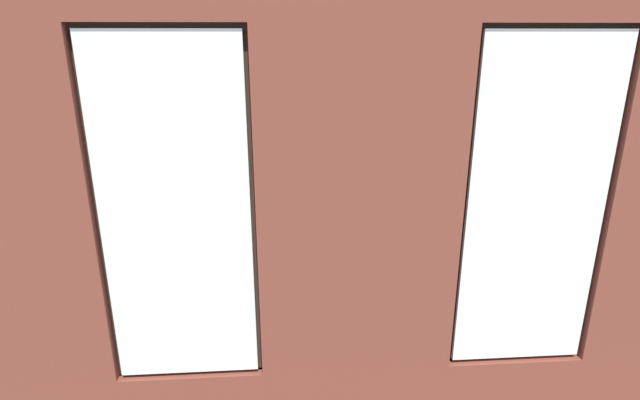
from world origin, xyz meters
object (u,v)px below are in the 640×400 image
object	(u,v)px
potted_plant_beside_window_right	(175,323)
potted_plant_between_couches	(532,283)
potted_plant_near_tv	(118,269)
potted_plant_by_left_couch	(446,211)
couch_by_window	(362,351)
tv_flatscreen	(94,225)
remote_black	(306,236)
candle_jar	(274,238)
potted_plant_corner_near_left	(458,158)
couch_left	(518,258)
cup_ceramic	(314,237)
potted_plant_corner_far_left	(640,300)
coffee_table	(306,241)
media_console	(101,269)
remote_silver	(333,230)
potted_plant_mid_room_small	(396,233)

from	to	relation	value
potted_plant_beside_window_right	potted_plant_between_couches	size ratio (longest dim) A/B	0.79
potted_plant_near_tv	potted_plant_by_left_couch	bearing A→B (deg)	-151.27
couch_by_window	tv_flatscreen	bearing A→B (deg)	-34.90
remote_black	potted_plant_near_tv	xyz separation A→B (m)	(1.87, 1.20, 0.21)
candle_jar	remote_black	distance (m)	0.41
potted_plant_between_couches	potted_plant_near_tv	world-z (taller)	potted_plant_between_couches
potted_plant_corner_near_left	potted_plant_by_left_couch	world-z (taller)	potted_plant_corner_near_left
candle_jar	remote_black	xyz separation A→B (m)	(-0.39, -0.13, -0.04)
couch_left	candle_jar	world-z (taller)	couch_left
couch_by_window	cup_ceramic	size ratio (longest dim) A/B	19.92
potted_plant_corner_far_left	potted_plant_near_tv	world-z (taller)	potted_plant_near_tv
couch_by_window	couch_left	bearing A→B (deg)	-141.57
potted_plant_corner_near_left	potted_plant_corner_far_left	bearing A→B (deg)	90.03
potted_plant_corner_far_left	potted_plant_corner_near_left	size ratio (longest dim) A/B	0.85
coffee_table	potted_plant_near_tv	world-z (taller)	potted_plant_near_tv
couch_by_window	potted_plant_between_couches	xyz separation A→B (m)	(-1.41, -0.06, 0.54)
coffee_table	potted_plant_beside_window_right	distance (m)	2.57
couch_by_window	tv_flatscreen	world-z (taller)	tv_flatscreen
media_console	potted_plant_between_couches	distance (m)	4.63
candle_jar	remote_silver	world-z (taller)	candle_jar
potted_plant_mid_room_small	remote_silver	bearing A→B (deg)	17.52
remote_silver	potted_plant_by_left_couch	distance (m)	1.90
remote_silver	potted_plant_beside_window_right	xyz separation A→B (m)	(1.46, 2.45, 0.27)
potted_plant_beside_window_right	tv_flatscreen	bearing A→B (deg)	-57.39
potted_plant_near_tv	potted_plant_corner_near_left	world-z (taller)	potted_plant_corner_near_left
remote_silver	potted_plant_corner_near_left	size ratio (longest dim) A/B	0.12
media_console	potted_plant_mid_room_small	world-z (taller)	media_console
potted_plant_near_tv	potted_plant_corner_near_left	distance (m)	5.63
potted_plant_mid_room_small	potted_plant_corner_far_left	world-z (taller)	potted_plant_corner_far_left
potted_plant_between_couches	couch_by_window	bearing A→B (deg)	2.40
media_console	potted_plant_corner_far_left	bearing A→B (deg)	158.09
couch_left	candle_jar	size ratio (longest dim) A/B	20.30
media_console	couch_by_window	bearing A→B (deg)	145.14
potted_plant_mid_room_small	potted_plant_by_left_couch	size ratio (longest dim) A/B	0.72
remote_black	potted_plant_mid_room_small	distance (m)	1.33
coffee_table	potted_plant_mid_room_small	distance (m)	1.32
candle_jar	potted_plant_corner_near_left	distance (m)	3.82
couch_left	potted_plant_beside_window_right	xyz separation A→B (m)	(3.58, 1.78, 0.40)
potted_plant_mid_room_small	couch_left	bearing A→B (deg)	142.32
potted_plant_by_left_couch	potted_plant_near_tv	bearing A→B (deg)	28.73
couch_left	potted_plant_between_couches	xyz separation A→B (m)	(0.70, 1.62, 0.54)
remote_silver	potted_plant_near_tv	bearing A→B (deg)	98.93
couch_left	coffee_table	bearing A→B (deg)	-98.65
tv_flatscreen	media_console	bearing A→B (deg)	90.00
candle_jar	remote_black	world-z (taller)	candle_jar
couch_left	tv_flatscreen	size ratio (longest dim) A/B	2.32
potted_plant_corner_near_left	potted_plant_by_left_couch	size ratio (longest dim) A/B	2.32
couch_left	potted_plant_corner_far_left	xyz separation A→B (m)	(-0.15, 1.77, 0.44)
potted_plant_between_couches	tv_flatscreen	bearing A→B (deg)	-24.11
remote_black	candle_jar	bearing A→B (deg)	-171.80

